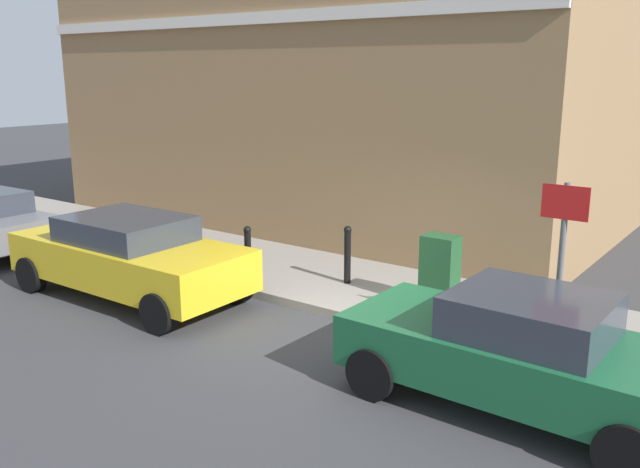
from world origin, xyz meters
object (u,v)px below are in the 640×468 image
(bollard_near_cabinet, at_px, (347,253))
(bollard_far_kerb, at_px, (248,253))
(car_yellow, at_px, (129,255))
(utility_cabinet, at_px, (439,273))
(car_green, at_px, (519,351))
(street_sign, at_px, (562,243))

(bollard_near_cabinet, relative_size, bollard_far_kerb, 1.00)
(car_yellow, bearing_deg, utility_cabinet, -153.31)
(car_green, height_order, bollard_far_kerb, car_green)
(car_green, xyz_separation_m, car_yellow, (-0.07, 6.81, 0.03))
(car_yellow, height_order, bollard_near_cabinet, car_yellow)
(street_sign, bearing_deg, bollard_near_cabinet, 77.30)
(street_sign, bearing_deg, utility_cabinet, 69.41)
(street_sign, bearing_deg, car_yellow, 103.39)
(car_green, bearing_deg, bollard_far_kerb, -13.10)
(car_green, xyz_separation_m, bollard_far_kerb, (1.37, 5.39, -0.02))
(car_yellow, xyz_separation_m, street_sign, (1.61, -6.75, 0.91))
(utility_cabinet, height_order, bollard_far_kerb, utility_cabinet)
(utility_cabinet, distance_m, bollard_near_cabinet, 1.84)
(bollard_far_kerb, distance_m, street_sign, 5.42)
(utility_cabinet, xyz_separation_m, bollard_far_kerb, (-0.95, 3.24, 0.02))
(utility_cabinet, distance_m, bollard_far_kerb, 3.38)
(car_green, height_order, utility_cabinet, car_green)
(bollard_near_cabinet, bearing_deg, car_yellow, 131.42)
(bollard_far_kerb, bearing_deg, bollard_near_cabinet, -53.09)
(bollard_near_cabinet, relative_size, street_sign, 0.45)
(utility_cabinet, xyz_separation_m, street_sign, (-0.79, -2.09, 0.98))
(utility_cabinet, distance_m, street_sign, 2.44)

